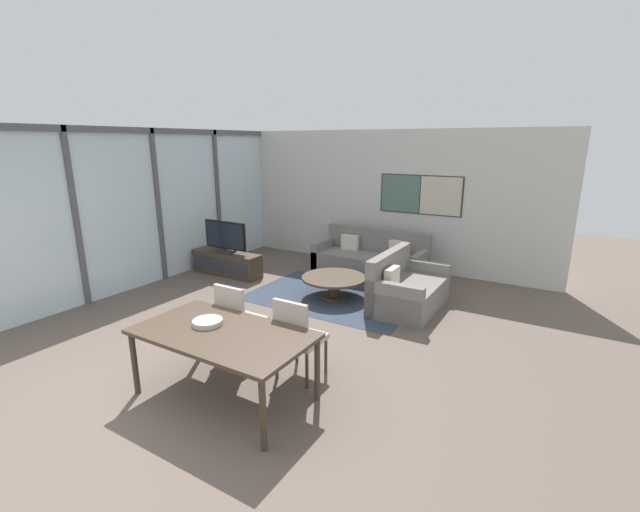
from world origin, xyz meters
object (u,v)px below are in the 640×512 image
object	(u,v)px
coffee_table	(334,282)
sofa_side	(405,290)
dining_chair_centre	(297,334)
fruit_bowl	(208,322)
sofa_main	(371,260)
television	(225,237)
dining_chair_left	(237,317)
dining_table	(223,337)
tv_console	(227,263)

from	to	relation	value
coffee_table	sofa_side	bearing A→B (deg)	8.66
sofa_side	coffee_table	size ratio (longest dim) A/B	1.38
dining_chair_centre	fruit_bowl	world-z (taller)	dining_chair_centre
sofa_main	sofa_side	xyz separation A→B (m)	(1.18, -1.34, -0.00)
television	dining_chair_centre	distance (m)	4.19
sofa_main	dining_chair_left	xyz separation A→B (m)	(0.04, -3.97, 0.25)
sofa_side	dining_chair_left	world-z (taller)	dining_chair_left
television	coffee_table	size ratio (longest dim) A/B	0.92
television	sofa_side	distance (m)	3.66
sofa_main	dining_table	distance (m)	4.71
coffee_table	dining_chair_left	size ratio (longest dim) A/B	1.15
television	dining_chair_centre	size ratio (longest dim) A/B	1.05
coffee_table	fruit_bowl	distance (m)	3.14
sofa_side	fruit_bowl	world-z (taller)	sofa_side
television	fruit_bowl	distance (m)	4.11
sofa_main	coffee_table	world-z (taller)	sofa_main
fruit_bowl	coffee_table	bearing A→B (deg)	94.20
tv_console	coffee_table	xyz separation A→B (m)	(2.44, -0.02, 0.04)
dining_table	dining_chair_left	bearing A→B (deg)	122.18
dining_table	fruit_bowl	world-z (taller)	fruit_bowl
dining_chair_left	sofa_side	bearing A→B (deg)	66.48
tv_console	television	size ratio (longest dim) A/B	1.50
coffee_table	dining_table	bearing A→B (deg)	-81.35
dining_chair_centre	fruit_bowl	size ratio (longest dim) A/B	3.07
sofa_side	coffee_table	bearing A→B (deg)	98.66
dining_chair_left	dining_chair_centre	world-z (taller)	same
television	coffee_table	xyz separation A→B (m)	(2.44, -0.02, -0.49)
sofa_main	dining_table	bearing A→B (deg)	-84.14
sofa_main	dining_table	world-z (taller)	sofa_main
tv_console	dining_table	world-z (taller)	dining_table
sofa_main	sofa_side	distance (m)	1.79
tv_console	dining_chair_left	bearing A→B (deg)	-44.83
sofa_side	dining_chair_left	size ratio (longest dim) A/B	1.58
television	sofa_main	distance (m)	2.91
television	dining_chair_centre	bearing A→B (deg)	-36.59
dining_chair_left	television	bearing A→B (deg)	135.16
tv_console	sofa_side	distance (m)	3.63
tv_console	dining_chair_left	world-z (taller)	dining_chair_left
sofa_main	dining_chair_left	bearing A→B (deg)	-89.44
television	dining_chair_left	distance (m)	3.51
coffee_table	dining_chair_centre	bearing A→B (deg)	-69.65
sofa_side	coffee_table	xyz separation A→B (m)	(-1.18, -0.18, -0.01)
tv_console	dining_table	bearing A→B (deg)	-47.29
sofa_side	dining_table	world-z (taller)	sofa_side
tv_console	dining_chair_left	size ratio (longest dim) A/B	1.58
dining_table	fruit_bowl	xyz separation A→B (m)	(-0.25, 0.05, 0.09)
dining_chair_left	dining_chair_centre	bearing A→B (deg)	-1.78
television	coffee_table	world-z (taller)	television
tv_console	sofa_side	bearing A→B (deg)	2.52
television	dining_chair_centre	xyz separation A→B (m)	(3.36, -2.50, -0.23)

